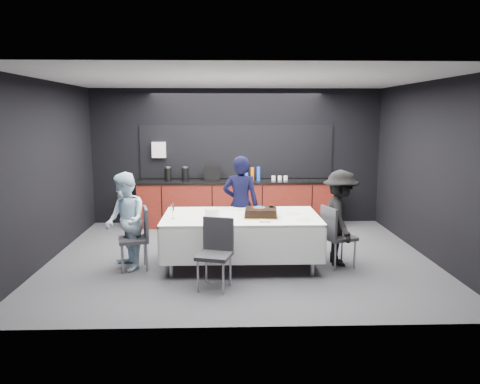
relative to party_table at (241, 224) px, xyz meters
name	(u,v)px	position (x,y,z in m)	size (l,w,h in m)	color
ground	(240,257)	(0.00, 0.40, -0.64)	(6.00, 6.00, 0.00)	#46464B
room_shell	(240,142)	(0.00, 0.40, 1.22)	(6.04, 5.04, 2.82)	white
kitchenette	(236,199)	(-0.02, 2.62, -0.10)	(4.10, 0.64, 2.05)	#59140E
party_table	(241,224)	(0.00, 0.00, 0.00)	(2.32, 1.32, 0.78)	#99999E
cake_assembly	(261,212)	(0.29, -0.10, 0.20)	(0.52, 0.44, 0.16)	gold
plate_stack	(212,212)	(-0.44, 0.02, 0.19)	(0.22, 0.22, 0.10)	white
loose_plate_near	(219,222)	(-0.32, -0.43, 0.14)	(0.22, 0.22, 0.01)	white
loose_plate_right_a	(293,213)	(0.80, 0.09, 0.14)	(0.22, 0.22, 0.01)	white
loose_plate_right_b	(302,219)	(0.87, -0.32, 0.14)	(0.22, 0.22, 0.01)	white
loose_plate_far	(243,210)	(0.05, 0.40, 0.14)	(0.22, 0.22, 0.01)	white
fork_pile	(265,221)	(0.33, -0.46, 0.15)	(0.16, 0.10, 0.02)	white
champagne_flute	(173,208)	(-1.00, -0.19, 0.30)	(0.06, 0.06, 0.22)	white
chair_left	(139,234)	(-1.51, -0.11, -0.11)	(0.51, 0.51, 0.92)	#2C2C31
chair_right	(335,232)	(1.40, -0.12, -0.11)	(0.53, 0.53, 0.92)	#2C2C31
chair_near	(216,248)	(-0.36, -0.88, -0.11)	(0.52, 0.52, 0.92)	#2C2C31
person_center	(241,205)	(0.02, 0.69, 0.17)	(0.59, 0.39, 1.62)	black
person_left	(125,221)	(-1.70, -0.12, 0.08)	(0.70, 0.55, 1.45)	#C6E6F9
person_right	(340,218)	(1.50, 0.02, 0.08)	(0.94, 0.54, 1.45)	black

